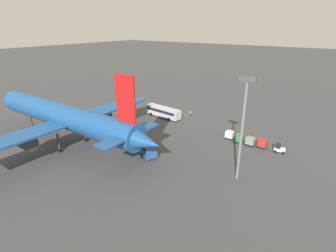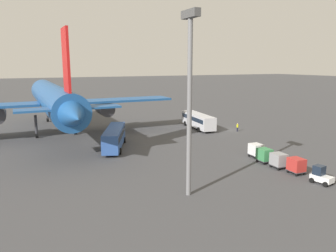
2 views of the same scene
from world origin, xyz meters
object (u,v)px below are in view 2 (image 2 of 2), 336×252
at_px(worker_person, 237,127).
at_px(cargo_cart_white, 256,150).
at_px(cargo_cart_green, 265,155).
at_px(baggage_tug, 321,176).
at_px(airplane, 53,99).
at_px(cargo_cart_red, 296,165).
at_px(shuttle_bus_near, 198,120).
at_px(cargo_cart_grey, 279,160).
at_px(shuttle_bus_far, 114,136).

bearing_deg(worker_person, cargo_cart_white, 150.92).
bearing_deg(cargo_cart_green, baggage_tug, -177.41).
bearing_deg(cargo_cart_white, airplane, 40.23).
xyz_separation_m(cargo_cart_red, cargo_cart_green, (5.46, 0.39, 0.00)).
relative_size(airplane, baggage_tug, 21.07).
xyz_separation_m(worker_person, cargo_cart_green, (-19.65, 10.17, 0.32)).
distance_m(shuttle_bus_near, cargo_cart_red, 31.85).
relative_size(baggage_tug, cargo_cart_red, 1.24).
bearing_deg(cargo_cart_red, cargo_cart_grey, 8.01).
xyz_separation_m(airplane, cargo_cart_green, (-32.64, -24.54, -5.87)).
bearing_deg(cargo_cart_white, shuttle_bus_far, 50.83).
bearing_deg(worker_person, cargo_cart_grey, 155.56).
distance_m(worker_person, cargo_cart_white, 19.36).
bearing_deg(airplane, cargo_cart_white, -139.53).
xyz_separation_m(airplane, cargo_cart_grey, (-35.37, -24.55, -5.87)).
height_order(airplane, worker_person, airplane).
distance_m(shuttle_bus_far, cargo_cart_green, 24.11).
relative_size(worker_person, cargo_cart_grey, 0.83).
relative_size(cargo_cart_green, cargo_cart_white, 1.00).
relative_size(cargo_cart_red, cargo_cart_green, 1.00).
height_order(shuttle_bus_near, cargo_cart_green, shuttle_bus_near).
height_order(baggage_tug, cargo_cart_grey, baggage_tug).
xyz_separation_m(shuttle_bus_far, baggage_tug, (-26.31, -17.35, -1.08)).
bearing_deg(cargo_cart_grey, cargo_cart_red, -171.99).
relative_size(shuttle_bus_near, baggage_tug, 4.85).
distance_m(airplane, shuttle_bus_far, 17.99).
height_order(worker_person, cargo_cart_white, cargo_cart_white).
relative_size(shuttle_bus_far, worker_person, 7.09).
bearing_deg(cargo_cart_white, baggage_tug, 178.34).
height_order(shuttle_bus_far, baggage_tug, shuttle_bus_far).
relative_size(shuttle_bus_far, cargo_cart_green, 5.92).
distance_m(shuttle_bus_near, baggage_tug, 35.54).
bearing_deg(cargo_cart_white, cargo_cart_green, 164.44).
relative_size(baggage_tug, cargo_cart_grey, 1.24).
relative_size(shuttle_bus_far, cargo_cart_grey, 5.92).
bearing_deg(cargo_cart_grey, airplane, 34.76).
xyz_separation_m(shuttle_bus_near, worker_person, (-6.49, -5.76, -1.03)).
relative_size(worker_person, cargo_cart_green, 0.83).
height_order(baggage_tug, cargo_cart_white, baggage_tug).
height_order(shuttle_bus_far, cargo_cart_red, shuttle_bus_far).
xyz_separation_m(cargo_cart_red, cargo_cart_white, (8.19, -0.37, 0.00)).
distance_m(worker_person, cargo_cart_red, 26.95).
xyz_separation_m(shuttle_bus_near, cargo_cart_white, (-23.40, 3.65, -0.70)).
height_order(baggage_tug, worker_person, baggage_tug).
height_order(cargo_cart_red, cargo_cart_green, same).
bearing_deg(shuttle_bus_near, cargo_cart_white, 177.45).
bearing_deg(airplane, cargo_cart_green, -142.82).
bearing_deg(airplane, shuttle_bus_near, -102.44).
distance_m(shuttle_bus_near, worker_person, 8.73).
bearing_deg(cargo_cart_red, cargo_cart_green, 4.04).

